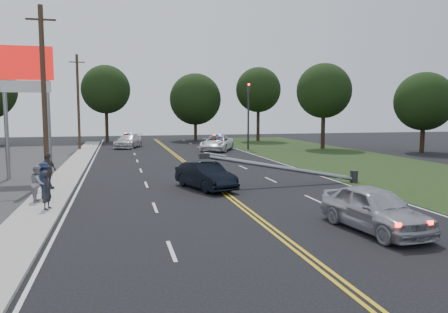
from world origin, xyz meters
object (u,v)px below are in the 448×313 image
object	(u,v)px
crashed_sedan	(205,176)
traffic_signal	(248,110)
bystander_d	(48,171)
bystander_c	(44,180)
waiting_sedan	(375,209)
bystander_b	(38,183)
fallen_streetlight	(291,169)
emergency_a	(217,143)
pylon_sign	(26,80)
utility_pole_mid	(44,94)
emergency_b	(128,141)
utility_pole_far	(78,102)
bystander_a	(47,190)

from	to	relation	value
crashed_sedan	traffic_signal	bearing A→B (deg)	48.98
bystander_d	bystander_c	bearing A→B (deg)	-141.01
waiting_sedan	bystander_b	size ratio (longest dim) A/B	2.82
traffic_signal	bystander_d	size ratio (longest dim) A/B	3.73
bystander_d	fallen_streetlight	bearing A→B (deg)	-60.83
bystander_d	bystander_b	bearing A→B (deg)	-145.05
crashed_sedan	bystander_b	bearing A→B (deg)	174.61
traffic_signal	emergency_a	bearing A→B (deg)	-172.92
pylon_sign	bystander_d	size ratio (longest dim) A/B	4.23
bystander_c	traffic_signal	bearing A→B (deg)	-34.87
waiting_sedan	bystander_d	world-z (taller)	bystander_d
emergency_a	bystander_b	xyz separation A→B (m)	(-13.49, -23.51, 0.13)
utility_pole_mid	bystander_b	size ratio (longest dim) A/B	6.17
pylon_sign	traffic_signal	size ratio (longest dim) A/B	1.13
bystander_c	emergency_b	bearing A→B (deg)	-7.77
emergency_a	bystander_d	bearing A→B (deg)	-97.97
utility_pole_mid	utility_pole_far	xyz separation A→B (m)	(0.00, 22.00, 0.00)
pylon_sign	bystander_c	distance (m)	9.06
bystander_a	utility_pole_mid	bearing A→B (deg)	27.87
bystander_b	bystander_d	size ratio (longest dim) A/B	0.86
traffic_signal	emergency_b	bearing A→B (deg)	156.32
traffic_signal	fallen_streetlight	world-z (taller)	traffic_signal
crashed_sedan	bystander_a	xyz separation A→B (m)	(-7.34, -3.71, 0.20)
emergency_a	emergency_b	distance (m)	10.65
traffic_signal	bystander_a	bearing A→B (deg)	-122.41
bystander_c	utility_pole_far	bearing A→B (deg)	2.41
fallen_streetlight	utility_pole_far	size ratio (longest dim) A/B	0.94
bystander_a	bystander_d	size ratio (longest dim) A/B	0.85
pylon_sign	bystander_a	size ratio (longest dim) A/B	5.00
utility_pole_mid	bystander_d	size ratio (longest dim) A/B	5.29
utility_pole_mid	bystander_d	distance (m)	4.94
utility_pole_mid	emergency_a	bearing A→B (deg)	51.46
pylon_sign	bystander_c	bearing A→B (deg)	-74.91
emergency_b	bystander_a	size ratio (longest dim) A/B	3.28
pylon_sign	crashed_sedan	size ratio (longest dim) A/B	1.84
emergency_b	bystander_c	xyz separation A→B (m)	(-4.44, -28.71, 0.20)
utility_pole_mid	bystander_b	distance (m)	7.28
emergency_a	bystander_b	size ratio (longest dim) A/B	3.54
bystander_b	fallen_streetlight	bearing A→B (deg)	-86.78
crashed_sedan	bystander_d	xyz separation A→B (m)	(-8.03, 1.21, 0.35)
bystander_c	bystander_d	size ratio (longest dim) A/B	0.89
crashed_sedan	emergency_b	xyz separation A→B (m)	(-3.38, 27.48, 0.05)
crashed_sedan	bystander_b	distance (m)	8.22
pylon_sign	utility_pole_mid	bearing A→B (deg)	-56.98
fallen_streetlight	utility_pole_far	distance (m)	29.54
bystander_b	pylon_sign	bearing A→B (deg)	7.34
fallen_streetlight	crashed_sedan	size ratio (longest dim) A/B	2.15
waiting_sedan	bystander_a	bearing A→B (deg)	147.26
traffic_signal	emergency_b	size ratio (longest dim) A/B	1.34
emergency_a	bystander_c	distance (m)	26.44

